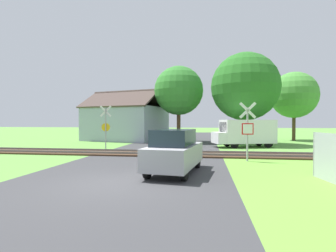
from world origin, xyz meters
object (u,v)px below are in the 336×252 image
stop_sign_near (247,129)px  tree_center (179,91)px  crossing_sign_far (106,125)px  mail_truck (245,132)px  tree_right (245,87)px  parked_car (175,151)px  house (126,122)px  tree_far (294,95)px

stop_sign_near → tree_center: size_ratio=0.40×
crossing_sign_far → mail_truck: size_ratio=0.64×
crossing_sign_far → tree_right: (11.16, 5.96, 3.47)m
crossing_sign_far → parked_car: bearing=-67.7°
house → tree_right: (12.48, -3.27, 3.33)m
tree_center → mail_truck: size_ratio=1.49×
crossing_sign_far → tree_right: tree_right is taller
tree_right → house: bearing=165.3°
house → parked_car: size_ratio=2.32×
house → tree_center: bearing=0.3°
house → tree_far: bearing=22.2°
tree_center → crossing_sign_far: bearing=-122.2°
crossing_sign_far → house: house is taller
mail_truck → parked_car: mail_truck is taller
mail_truck → tree_far: bearing=-53.9°
stop_sign_near → house: (-11.08, 14.09, 0.27)m
stop_sign_near → parked_car: 5.05m
tree_far → tree_right: (-6.06, -5.67, 0.30)m
crossing_sign_far → stop_sign_near: bearing=-40.9°
crossing_sign_far → tree_center: bearing=43.4°
tree_center → parked_car: 16.79m
stop_sign_near → mail_truck: bearing=-99.5°
tree_far → house: bearing=-172.6°
house → tree_right: 13.33m
tree_center → stop_sign_near: bearing=-68.4°
crossing_sign_far → house: 9.32m
tree_center → parked_car: size_ratio=1.85×
stop_sign_near → mail_truck: size_ratio=0.60×
tree_right → mail_truck: tree_right is taller
stop_sign_near → tree_right: bearing=-99.5°
crossing_sign_far → tree_center: size_ratio=0.43×
stop_sign_near → tree_right: (1.40, 10.83, 3.59)m
mail_truck → house: bearing=45.8°
crossing_sign_far → mail_truck: crossing_sign_far is taller
house → mail_truck: size_ratio=1.86×
crossing_sign_far → tree_right: size_ratio=0.39×
stop_sign_near → crossing_sign_far: size_ratio=0.94×
stop_sign_near → tree_right: size_ratio=0.37×
crossing_sign_far → house: (-1.32, 9.22, 0.14)m
house → stop_sign_near: bearing=-37.0°
parked_car → tree_far: bearing=69.5°
mail_truck → parked_car: 12.36m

